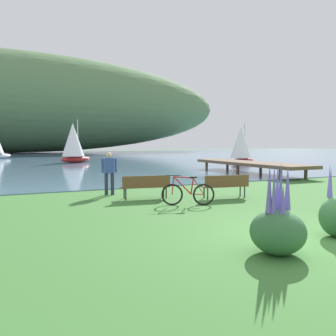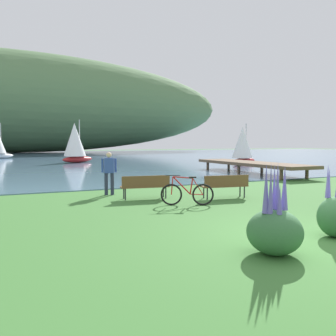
# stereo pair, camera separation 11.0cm
# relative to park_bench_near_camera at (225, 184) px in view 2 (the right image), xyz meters

# --- Properties ---
(ground_plane) EXTENTS (200.00, 200.00, 0.00)m
(ground_plane) POSITION_rel_park_bench_near_camera_xyz_m (-1.56, -5.31, -0.52)
(ground_plane) COLOR #3D7533
(bay_water) EXTENTS (180.00, 80.00, 0.04)m
(bay_water) POSITION_rel_park_bench_near_camera_xyz_m (-1.56, 44.15, -0.50)
(bay_water) COLOR #5B7F9E
(bay_water) RESTS_ON ground
(distant_hillside) EXTENTS (96.81, 28.00, 21.29)m
(distant_hillside) POSITION_rel_park_bench_near_camera_xyz_m (-6.37, 70.73, 10.16)
(distant_hillside) COLOR #567A4C
(distant_hillside) RESTS_ON bay_water
(park_bench_near_camera) EXTENTS (1.85, 0.70, 0.88)m
(park_bench_near_camera) POSITION_rel_park_bench_near_camera_xyz_m (0.00, 0.00, 0.00)
(park_bench_near_camera) COLOR brown
(park_bench_near_camera) RESTS_ON ground
(park_bench_further_along) EXTENTS (1.85, 0.71, 0.88)m
(park_bench_further_along) POSITION_rel_park_bench_near_camera_xyz_m (-2.80, 1.06, 0.00)
(park_bench_further_along) COLOR brown
(park_bench_further_along) RESTS_ON ground
(bicycle_leaning_near_bench) EXTENTS (1.63, 0.79, 1.01)m
(bicycle_leaning_near_bench) POSITION_rel_park_bench_near_camera_xyz_m (-2.01, -0.78, -0.12)
(bicycle_leaning_near_bench) COLOR black
(bicycle_leaning_near_bench) RESTS_ON ground
(person_at_shoreline) EXTENTS (0.59, 0.31, 1.71)m
(person_at_shoreline) POSITION_rel_park_bench_near_camera_xyz_m (-3.76, 2.60, 0.46)
(person_at_shoreline) COLOR #282D47
(person_at_shoreline) RESTS_ON ground
(echium_bush_closest_to_camera) EXTENTS (1.03, 1.03, 1.73)m
(echium_bush_closest_to_camera) POSITION_rel_park_bench_near_camera_xyz_m (-2.90, -6.01, -0.04)
(echium_bush_closest_to_camera) COLOR #386B3D
(echium_bush_closest_to_camera) RESTS_ON ground
(echium_bush_beside_closest) EXTENTS (0.80, 0.80, 1.60)m
(echium_bush_beside_closest) POSITION_rel_park_bench_near_camera_xyz_m (-0.84, -5.61, -0.04)
(echium_bush_beside_closest) COLOR #386B3D
(echium_bush_beside_closest) RESTS_ON ground
(sailboat_mid_bay) EXTENTS (3.85, 3.18, 4.50)m
(sailboat_mid_bay) POSITION_rel_park_bench_near_camera_xyz_m (-1.16, 26.17, 1.64)
(sailboat_mid_bay) COLOR #B22323
(sailboat_mid_bay) RESTS_ON bay_water
(sailboat_far_off) EXTENTS (3.48, 2.52, 3.94)m
(sailboat_far_off) POSITION_rel_park_bench_near_camera_xyz_m (13.24, 16.95, 1.37)
(sailboat_far_off) COLOR #B22323
(sailboat_far_off) RESTS_ON bay_water
(pier_dock) EXTENTS (2.40, 10.00, 0.80)m
(pier_dock) POSITION_rel_park_bench_near_camera_xyz_m (7.44, 8.15, 0.17)
(pier_dock) COLOR brown
(pier_dock) RESTS_ON ground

